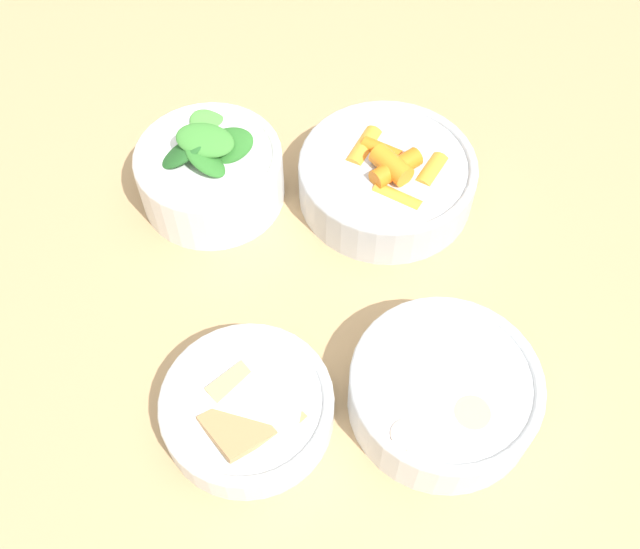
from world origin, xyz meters
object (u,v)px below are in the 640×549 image
object	(u,v)px
bowl_greens	(210,171)
bowl_cookies	(248,407)
bowl_carrots	(387,177)
bowl_beans_hotdog	(443,392)

from	to	relation	value
bowl_greens	bowl_cookies	world-z (taller)	bowl_greens
bowl_carrots	bowl_greens	bearing A→B (deg)	-91.93
bowl_greens	bowl_carrots	bearing A→B (deg)	88.07
bowl_cookies	bowl_beans_hotdog	bearing A→B (deg)	92.55
bowl_beans_hotdog	bowl_cookies	bearing A→B (deg)	-87.45
bowl_beans_hotdog	bowl_greens	bearing A→B (deg)	-139.47
bowl_greens	bowl_beans_hotdog	distance (m)	0.33
bowl_carrots	bowl_cookies	size ratio (longest dim) A/B	1.24
bowl_greens	bowl_cookies	bearing A→B (deg)	9.96
bowl_carrots	bowl_beans_hotdog	world-z (taller)	bowl_carrots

